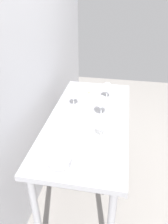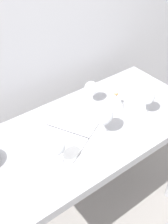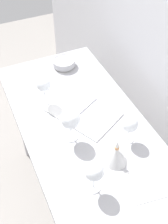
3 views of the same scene
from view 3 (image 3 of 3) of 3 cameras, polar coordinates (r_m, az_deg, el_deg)
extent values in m
plane|color=gray|center=(2.28, 0.36, -18.03)|extent=(6.00, 6.00, 0.00)
cube|color=#9B9BA0|center=(1.54, 0.51, -3.50)|extent=(1.40, 0.64, 0.04)
cube|color=#9B9BA0|center=(1.49, -11.10, -7.49)|extent=(1.40, 0.01, 0.05)
cylinder|color=#9B9BA0|center=(2.24, -12.52, -1.64)|extent=(0.05, 0.05, 0.86)
cylinder|color=#9B9BA0|center=(2.34, -0.30, 2.19)|extent=(0.05, 0.05, 0.86)
cylinder|color=white|center=(1.49, 8.71, -5.28)|extent=(0.07, 0.07, 0.00)
cylinder|color=white|center=(1.46, 8.88, -4.30)|extent=(0.01, 0.01, 0.08)
sphere|color=white|center=(1.40, 9.21, -2.40)|extent=(0.08, 0.08, 0.08)
cylinder|color=maroon|center=(1.41, 9.14, -2.79)|extent=(0.06, 0.06, 0.03)
cylinder|color=white|center=(1.48, -2.57, -5.06)|extent=(0.07, 0.07, 0.00)
cylinder|color=white|center=(1.44, -2.63, -3.84)|extent=(0.01, 0.01, 0.09)
sphere|color=white|center=(1.37, -2.75, -1.43)|extent=(0.10, 0.10, 0.10)
cylinder|color=#5B1227|center=(1.39, -2.73, -1.92)|extent=(0.07, 0.07, 0.03)
cylinder|color=white|center=(1.31, 1.92, -14.81)|extent=(0.07, 0.07, 0.00)
cylinder|color=white|center=(1.27, 1.97, -13.77)|extent=(0.01, 0.01, 0.09)
sphere|color=white|center=(1.20, 2.07, -11.80)|extent=(0.09, 0.09, 0.09)
cylinder|color=maroon|center=(1.22, 2.05, -12.18)|extent=(0.06, 0.06, 0.03)
cylinder|color=white|center=(1.67, -7.69, 2.14)|extent=(0.06, 0.06, 0.00)
cylinder|color=white|center=(1.64, -7.85, 3.35)|extent=(0.01, 0.01, 0.09)
sphere|color=white|center=(1.59, -8.14, 5.49)|extent=(0.08, 0.08, 0.08)
cylinder|color=maroon|center=(1.60, -8.09, 5.10)|extent=(0.06, 0.06, 0.03)
cube|color=white|center=(1.64, -2.73, 1.52)|extent=(0.28, 0.31, 0.01)
cube|color=white|center=(1.56, 2.56, -1.48)|extent=(0.28, 0.31, 0.01)
cube|color=#3F3F47|center=(1.59, -0.15, 0.06)|extent=(0.13, 0.23, 0.01)
cube|color=white|center=(1.37, 14.24, -13.40)|extent=(0.20, 0.29, 0.00)
cylinder|color=#DBCC66|center=(1.92, -4.01, 9.28)|extent=(0.13, 0.13, 0.01)
cylinder|color=#B7B7BC|center=(1.91, -4.04, 9.81)|extent=(0.14, 0.14, 0.04)
torus|color=#B7B7BC|center=(1.90, -4.07, 10.28)|extent=(0.15, 0.15, 0.01)
cone|color=silver|center=(1.36, 6.44, -8.49)|extent=(0.12, 0.12, 0.10)
cylinder|color=#C17F4C|center=(1.32, 6.63, -7.11)|extent=(0.02, 0.02, 0.01)
cone|color=silver|center=(1.30, 6.73, -6.42)|extent=(0.02, 0.02, 0.04)
camera|label=1|loc=(2.42, -25.73, 38.77)|focal=35.08mm
camera|label=2|loc=(1.70, -49.73, 30.11)|focal=45.22mm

